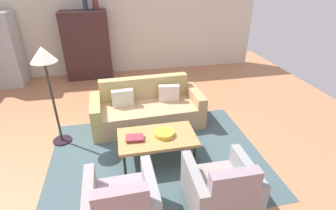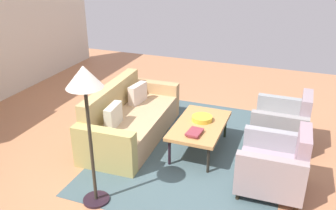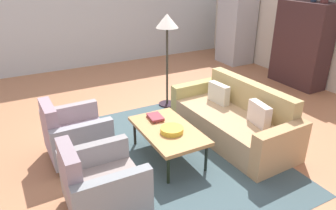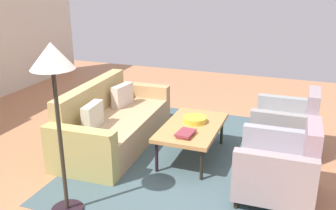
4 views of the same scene
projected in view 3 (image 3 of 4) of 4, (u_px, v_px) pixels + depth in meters
The scene contains 12 objects.
ground_plane at pixel (170, 132), 5.13m from camera, with size 10.19×10.19×0.00m, color #BA7951.
wall_left at pixel (90, 11), 7.96m from camera, with size 0.12×7.88×2.80m, color silver.
area_rug at pixel (171, 155), 4.52m from camera, with size 3.40×2.60×0.01m, color #42585D.
couch at pixel (235, 120), 4.90m from camera, with size 2.13×0.98×0.86m.
coffee_table at pixel (168, 131), 4.33m from camera, with size 1.20×0.70×0.45m.
armchair_left at pixel (73, 136), 4.34m from camera, with size 0.82×0.82×0.88m.
armchair_right at pixel (98, 186), 3.38m from camera, with size 0.81×0.81×0.88m.
fruit_bowl at pixel (172, 130), 4.21m from camera, with size 0.31×0.31×0.07m, color gold.
book_stack at pixel (155, 117), 4.58m from camera, with size 0.28×0.21×0.05m.
cabinet at pixel (302, 45), 6.82m from camera, with size 1.20×0.51×1.80m.
refrigerator at pixel (236, 28), 8.42m from camera, with size 0.80×0.73×1.85m.
floor_lamp at pixel (167, 30), 5.54m from camera, with size 0.40×0.40×1.72m.
Camera 3 is at (3.94, -2.15, 2.52)m, focal length 33.77 mm.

